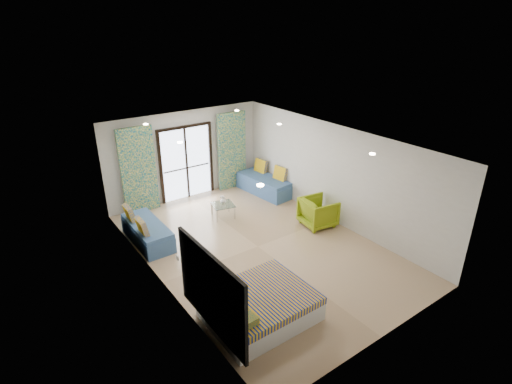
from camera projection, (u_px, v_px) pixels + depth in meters
floor at (258, 246)px, 9.85m from camera, size 5.00×7.50×0.01m
ceiling at (258, 141)px, 8.77m from camera, size 5.00×7.50×0.01m
wall_back at (186, 155)px, 12.10m from camera, size 5.00×0.01×2.70m
wall_front at (392, 274)px, 6.52m from camera, size 5.00×0.01×2.70m
wall_left at (157, 227)px, 7.98m from camera, size 0.01×7.50×2.70m
wall_right at (334, 174)px, 10.64m from camera, size 0.01×7.50×2.70m
balcony_door at (186, 158)px, 12.12m from camera, size 1.76×0.08×2.28m
balcony_rail at (187, 168)px, 12.25m from camera, size 1.52×0.03×0.04m
curtain_left at (139, 171)px, 11.18m from camera, size 1.00×0.10×2.50m
curtain_right at (232, 151)px, 12.83m from camera, size 1.00×0.10×2.50m
downlight_a at (260, 185)px, 6.55m from camera, size 0.12×0.12×0.02m
downlight_b at (372, 154)px, 8.04m from camera, size 0.12×0.12×0.02m
downlight_c at (180, 142)px, 8.78m from camera, size 0.12×0.12×0.02m
downlight_d at (279, 124)px, 10.27m from camera, size 0.12×0.12×0.02m
downlight_e at (146, 124)px, 10.26m from camera, size 0.12×0.12×0.02m
downlight_f at (237, 111)px, 11.76m from camera, size 0.12×0.12×0.02m
headboard at (211, 291)px, 6.58m from camera, size 0.06×2.10×1.50m
switch_plate at (177, 258)px, 7.50m from camera, size 0.02×0.10×0.10m
bed at (259, 306)px, 7.41m from camera, size 1.91×1.56×0.66m
daybed_left at (147, 232)px, 9.96m from camera, size 0.71×1.83×0.90m
daybed_right at (265, 184)px, 12.76m from camera, size 0.95×2.00×0.96m
coffee_table at (223, 206)px, 11.19m from camera, size 0.70×0.70×0.68m
vase at (223, 200)px, 11.21m from camera, size 0.20×0.21×0.17m
armchair at (318, 211)px, 10.71m from camera, size 0.89×0.93×0.86m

